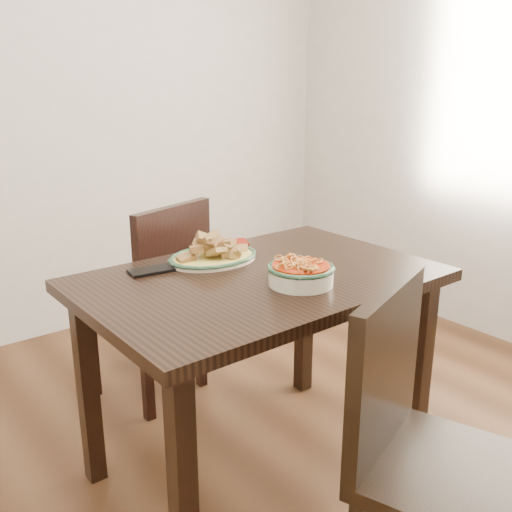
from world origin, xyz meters
TOP-DOWN VIEW (x-y plane):
  - floor at (0.00, 0.00)m, footprint 3.50×3.50m
  - wall_back at (0.00, 1.75)m, footprint 3.50×0.10m
  - dining_table at (0.03, 0.12)m, footprint 1.17×0.78m
  - chair_far at (-0.01, 0.78)m, footprint 0.52×0.52m
  - chair_near at (-0.00, -0.58)m, footprint 0.54×0.54m
  - fish_plate at (-0.01, 0.34)m, footprint 0.33×0.26m
  - noodle_bowl at (0.07, -0.04)m, footprint 0.22×0.22m
  - smartphone at (-0.24, 0.37)m, footprint 0.16×0.10m
  - napkin at (0.17, 0.47)m, footprint 0.14×0.13m

SIDE VIEW (x-z plane):
  - floor at x=0.00m, z-range 0.00..0.00m
  - chair_far at x=-0.01m, z-range 0.05..0.94m
  - chair_near at x=0.00m, z-range 0.05..0.94m
  - dining_table at x=0.03m, z-range 0.27..1.02m
  - smartphone at x=-0.24m, z-range 0.75..0.76m
  - napkin at x=0.17m, z-range 0.75..0.76m
  - noodle_bowl at x=0.07m, z-range 0.75..0.83m
  - fish_plate at x=-0.01m, z-range 0.74..0.85m
  - wall_back at x=0.00m, z-range 0.00..2.60m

